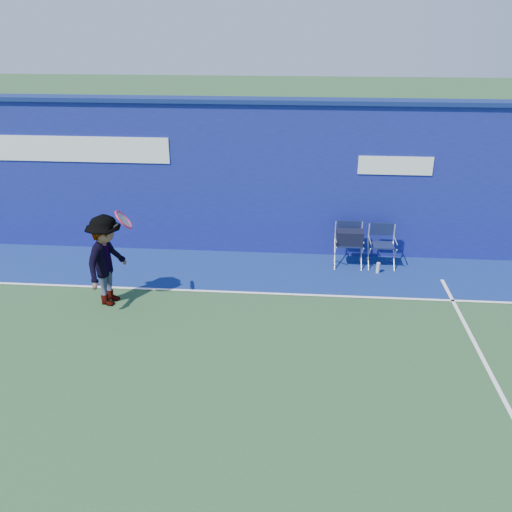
# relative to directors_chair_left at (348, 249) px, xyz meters

# --- Properties ---
(ground) EXTENTS (80.00, 80.00, 0.00)m
(ground) POSITION_rel_directors_chair_left_xyz_m (-2.79, -4.52, -0.36)
(ground) COLOR #274A28
(ground) RESTS_ON ground
(stadium_wall) EXTENTS (24.00, 0.50, 3.08)m
(stadium_wall) POSITION_rel_directors_chair_left_xyz_m (-2.79, 0.68, 1.19)
(stadium_wall) COLOR navy
(stadium_wall) RESTS_ON ground
(out_of_bounds_strip) EXTENTS (24.00, 1.80, 0.01)m
(out_of_bounds_strip) POSITION_rel_directors_chair_left_xyz_m (-2.79, -0.42, -0.35)
(out_of_bounds_strip) COLOR navy
(out_of_bounds_strip) RESTS_ON ground
(court_lines) EXTENTS (24.00, 12.00, 0.01)m
(court_lines) POSITION_rel_directors_chair_left_xyz_m (-2.79, -3.92, -0.35)
(court_lines) COLOR white
(court_lines) RESTS_ON out_of_bounds_strip
(directors_chair_left) EXTENTS (0.51, 0.46, 0.86)m
(directors_chair_left) POSITION_rel_directors_chair_left_xyz_m (0.00, 0.00, 0.00)
(directors_chair_left) COLOR silver
(directors_chair_left) RESTS_ON ground
(directors_chair_right) EXTENTS (0.49, 0.44, 0.82)m
(directors_chair_right) POSITION_rel_directors_chair_left_xyz_m (0.64, 0.04, -0.10)
(directors_chair_right) COLOR silver
(directors_chair_right) RESTS_ON ground
(water_bottle) EXTENTS (0.07, 0.07, 0.21)m
(water_bottle) POSITION_rel_directors_chair_left_xyz_m (0.55, -0.29, -0.25)
(water_bottle) COLOR silver
(water_bottle) RESTS_ON ground
(tennis_player) EXTENTS (0.95, 1.11, 1.72)m
(tennis_player) POSITION_rel_directors_chair_left_xyz_m (-4.14, -1.83, 0.43)
(tennis_player) COLOR #EA4738
(tennis_player) RESTS_ON ground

